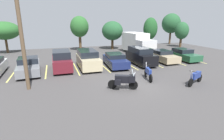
{
  "coord_description": "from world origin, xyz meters",
  "views": [
    {
      "loc": [
        -5.47,
        -11.47,
        4.78
      ],
      "look_at": [
        -1.29,
        1.11,
        1.06
      ],
      "focal_mm": 28.03,
      "sensor_mm": 36.0,
      "label": 1
    }
  ],
  "objects_px": {
    "motorcycle_third": "(196,77)",
    "car_tan": "(163,56)",
    "car_navy": "(115,60)",
    "box_truck": "(137,43)",
    "car_champagne": "(88,59)",
    "motorcycle_second": "(148,73)",
    "car_black": "(140,56)",
    "motorcycle_touring": "(124,80)",
    "car_grey": "(29,66)",
    "car_maroon": "(62,61)",
    "utility_pole": "(21,30)",
    "car_green": "(183,55)"
  },
  "relations": [
    {
      "from": "car_grey",
      "to": "car_navy",
      "type": "bearing_deg",
      "value": -1.08
    },
    {
      "from": "motorcycle_touring",
      "to": "motorcycle_second",
      "type": "distance_m",
      "value": 3.12
    },
    {
      "from": "utility_pole",
      "to": "box_truck",
      "type": "bearing_deg",
      "value": 37.05
    },
    {
      "from": "box_truck",
      "to": "car_grey",
      "type": "bearing_deg",
      "value": -157.39
    },
    {
      "from": "car_tan",
      "to": "box_truck",
      "type": "height_order",
      "value": "box_truck"
    },
    {
      "from": "motorcycle_touring",
      "to": "car_grey",
      "type": "distance_m",
      "value": 9.68
    },
    {
      "from": "motorcycle_second",
      "to": "car_maroon",
      "type": "bearing_deg",
      "value": 141.38
    },
    {
      "from": "motorcycle_third",
      "to": "car_navy",
      "type": "height_order",
      "value": "car_navy"
    },
    {
      "from": "motorcycle_third",
      "to": "car_grey",
      "type": "bearing_deg",
      "value": 149.5
    },
    {
      "from": "motorcycle_third",
      "to": "car_navy",
      "type": "bearing_deg",
      "value": 119.04
    },
    {
      "from": "motorcycle_third",
      "to": "car_navy",
      "type": "xyz_separation_m",
      "value": [
        -4.06,
        7.31,
        0.12
      ]
    },
    {
      "from": "motorcycle_second",
      "to": "car_maroon",
      "type": "distance_m",
      "value": 8.63
    },
    {
      "from": "motorcycle_second",
      "to": "car_champagne",
      "type": "relative_size",
      "value": 0.46
    },
    {
      "from": "car_navy",
      "to": "box_truck",
      "type": "relative_size",
      "value": 0.74
    },
    {
      "from": "car_maroon",
      "to": "box_truck",
      "type": "xyz_separation_m",
      "value": [
        11.16,
        5.79,
        0.65
      ]
    },
    {
      "from": "car_green",
      "to": "box_truck",
      "type": "relative_size",
      "value": 0.68
    },
    {
      "from": "car_black",
      "to": "car_navy",
      "type": "bearing_deg",
      "value": -179.54
    },
    {
      "from": "motorcycle_third",
      "to": "car_tan",
      "type": "height_order",
      "value": "car_tan"
    },
    {
      "from": "motorcycle_touring",
      "to": "car_green",
      "type": "relative_size",
      "value": 0.46
    },
    {
      "from": "car_black",
      "to": "box_truck",
      "type": "distance_m",
      "value": 6.6
    },
    {
      "from": "box_truck",
      "to": "car_champagne",
      "type": "bearing_deg",
      "value": -145.59
    },
    {
      "from": "car_navy",
      "to": "utility_pole",
      "type": "height_order",
      "value": "utility_pole"
    },
    {
      "from": "motorcycle_touring",
      "to": "car_tan",
      "type": "xyz_separation_m",
      "value": [
        7.81,
        6.8,
        -0.01
      ]
    },
    {
      "from": "motorcycle_third",
      "to": "car_maroon",
      "type": "bearing_deg",
      "value": 141.69
    },
    {
      "from": "motorcycle_touring",
      "to": "car_black",
      "type": "bearing_deg",
      "value": 54.46
    },
    {
      "from": "motorcycle_second",
      "to": "car_champagne",
      "type": "distance_m",
      "value": 6.74
    },
    {
      "from": "car_grey",
      "to": "car_champagne",
      "type": "distance_m",
      "value": 5.68
    },
    {
      "from": "car_maroon",
      "to": "motorcycle_second",
      "type": "bearing_deg",
      "value": -38.62
    },
    {
      "from": "motorcycle_touring",
      "to": "utility_pole",
      "type": "relative_size",
      "value": 0.25
    },
    {
      "from": "car_champagne",
      "to": "car_tan",
      "type": "xyz_separation_m",
      "value": [
        9.15,
        0.05,
        -0.25
      ]
    },
    {
      "from": "car_champagne",
      "to": "box_truck",
      "type": "bearing_deg",
      "value": 34.41
    },
    {
      "from": "car_black",
      "to": "car_tan",
      "type": "xyz_separation_m",
      "value": [
        3.14,
        0.26,
        -0.27
      ]
    },
    {
      "from": "motorcycle_second",
      "to": "car_tan",
      "type": "bearing_deg",
      "value": 46.86
    },
    {
      "from": "car_grey",
      "to": "box_truck",
      "type": "xyz_separation_m",
      "value": [
        14.22,
        5.92,
        0.93
      ]
    },
    {
      "from": "car_champagne",
      "to": "car_tan",
      "type": "bearing_deg",
      "value": 0.34
    },
    {
      "from": "box_truck",
      "to": "utility_pole",
      "type": "bearing_deg",
      "value": -142.95
    },
    {
      "from": "motorcycle_third",
      "to": "car_grey",
      "type": "distance_m",
      "value": 14.72
    },
    {
      "from": "car_maroon",
      "to": "car_navy",
      "type": "bearing_deg",
      "value": -3.04
    },
    {
      "from": "motorcycle_touring",
      "to": "box_truck",
      "type": "bearing_deg",
      "value": 60.24
    },
    {
      "from": "motorcycle_third",
      "to": "car_navy",
      "type": "distance_m",
      "value": 8.36
    },
    {
      "from": "car_grey",
      "to": "car_black",
      "type": "height_order",
      "value": "car_black"
    },
    {
      "from": "car_maroon",
      "to": "car_tan",
      "type": "bearing_deg",
      "value": -0.05
    },
    {
      "from": "car_grey",
      "to": "car_navy",
      "type": "xyz_separation_m",
      "value": [
        8.62,
        -0.16,
        0.02
      ]
    },
    {
      "from": "motorcycle_second",
      "to": "car_tan",
      "type": "relative_size",
      "value": 0.5
    },
    {
      "from": "motorcycle_touring",
      "to": "car_navy",
      "type": "height_order",
      "value": "motorcycle_touring"
    },
    {
      "from": "motorcycle_second",
      "to": "motorcycle_third",
      "type": "relative_size",
      "value": 1.0
    },
    {
      "from": "motorcycle_second",
      "to": "box_truck",
      "type": "bearing_deg",
      "value": 68.4
    },
    {
      "from": "motorcycle_touring",
      "to": "car_champagne",
      "type": "xyz_separation_m",
      "value": [
        -1.34,
        6.74,
        0.24
      ]
    },
    {
      "from": "car_navy",
      "to": "car_tan",
      "type": "distance_m",
      "value": 6.21
    },
    {
      "from": "motorcycle_third",
      "to": "box_truck",
      "type": "xyz_separation_m",
      "value": [
        1.53,
        13.39,
        1.03
      ]
    }
  ]
}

